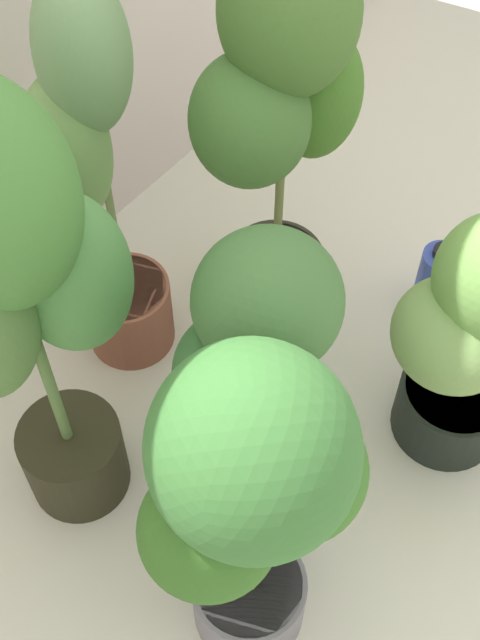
% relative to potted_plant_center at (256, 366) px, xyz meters
% --- Properties ---
extents(ground_plane, '(8.00, 8.00, 0.00)m').
position_rel_potted_plant_center_xyz_m(ground_plane, '(0.05, -0.11, -0.45)').
color(ground_plane, silver).
rests_on(ground_plane, ground).
extents(potted_plant_center, '(0.35, 0.34, 0.73)m').
position_rel_potted_plant_center_xyz_m(potted_plant_center, '(0.00, 0.00, 0.00)').
color(potted_plant_center, black).
rests_on(potted_plant_center, ground).
extents(potted_plant_front_right, '(0.43, 0.34, 0.63)m').
position_rel_potted_plant_center_xyz_m(potted_plant_front_right, '(0.36, -0.24, -0.08)').
color(potted_plant_front_right, black).
rests_on(potted_plant_front_right, ground).
extents(potted_plant_back_center, '(0.28, 0.24, 0.96)m').
position_rel_potted_plant_center_xyz_m(potted_plant_back_center, '(0.10, 0.46, 0.07)').
color(potted_plant_back_center, brown).
rests_on(potted_plant_back_center, ground).
extents(potted_plant_back_right, '(0.42, 0.30, 0.97)m').
position_rel_potted_plant_center_xyz_m(potted_plant_back_right, '(0.38, 0.24, 0.14)').
color(potted_plant_back_right, '#2A2A1F').
rests_on(potted_plant_back_right, ground).
extents(potted_plant_front_left, '(0.44, 0.39, 0.83)m').
position_rel_potted_plant_center_xyz_m(potted_plant_front_left, '(-0.22, -0.16, 0.08)').
color(potted_plant_front_left, slate).
rests_on(potted_plant_front_left, ground).
extents(potted_plant_back_left, '(0.41, 0.34, 1.04)m').
position_rel_potted_plant_center_xyz_m(potted_plant_back_left, '(-0.22, 0.29, 0.20)').
color(potted_plant_back_left, '#2C2A18').
rests_on(potted_plant_back_left, ground).
extents(nutrient_bottle, '(0.09, 0.09, 0.22)m').
position_rel_potted_plant_center_xyz_m(nutrient_bottle, '(0.62, -0.05, -0.35)').
color(nutrient_bottle, '#3B51C1').
rests_on(nutrient_bottle, ground).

